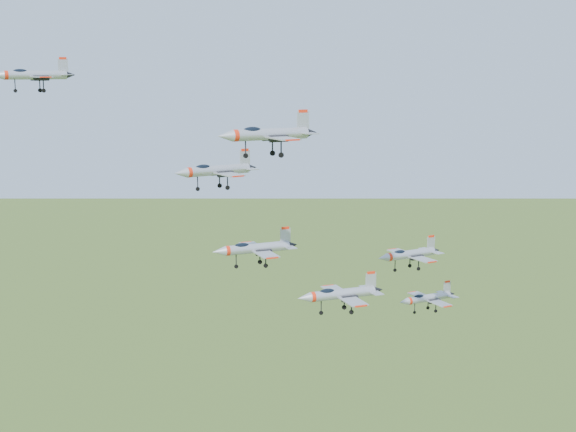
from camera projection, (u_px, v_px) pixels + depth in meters
name	position (u px, v px, depth m)	size (l,w,h in m)	color
jet_lead	(33.00, 75.00, 110.60)	(11.54, 9.62, 3.08)	#9B9FA7
jet_left_high	(216.00, 170.00, 112.13)	(13.06, 10.94, 3.50)	#9B9FA7
jet_right_high	(267.00, 134.00, 96.75)	(13.40, 11.07, 3.58)	#9B9FA7
jet_left_low	(255.00, 248.00, 122.25)	(13.88, 11.39, 3.72)	#9B9FA7
jet_right_low	(340.00, 294.00, 108.62)	(12.78, 10.52, 3.42)	#9B9FA7
jet_trail	(409.00, 254.00, 129.54)	(12.55, 10.44, 3.35)	#9B9FA7
jet_extra	(427.00, 298.00, 138.75)	(12.00, 9.95, 3.21)	#9B9FA7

